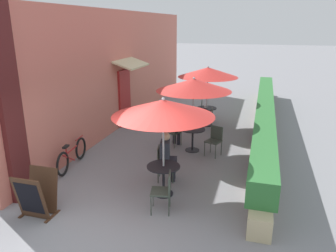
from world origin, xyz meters
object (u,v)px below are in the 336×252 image
object	(u,v)px
patio_umbrella_mid	(194,85)
patio_umbrella_far	(208,72)
cafe_chair_near_right	(164,189)
cafe_chair_mid_right	(215,138)
cafe_chair_far_left	(209,118)
menu_board	(37,194)
coffee_cup_far	(205,107)
seated_patron_near_left	(167,154)
bicycle_leaning	(72,155)
cafe_chair_mid_left	(172,131)
seated_patron_mid_left	(174,125)
coffee_cup_mid	(194,126)
patio_table_near	(164,174)
patio_table_mid	(193,135)
patio_umbrella_near	(163,108)
cafe_chair_near_left	(163,161)
patio_table_far	(206,113)
cafe_chair_far_right	(204,108)

from	to	relation	value
patio_umbrella_mid	patio_umbrella_far	bearing A→B (deg)	90.78
cafe_chair_near_right	cafe_chair_mid_right	world-z (taller)	same
cafe_chair_far_left	menu_board	distance (m)	6.78
coffee_cup_far	seated_patron_near_left	bearing A→B (deg)	-91.11
bicycle_leaning	cafe_chair_mid_right	bearing A→B (deg)	21.30
cafe_chair_mid_left	cafe_chair_far_left	size ratio (longest dim) A/B	1.00
menu_board	seated_patron_near_left	bearing A→B (deg)	47.07
cafe_chair_mid_left	seated_patron_mid_left	xyz separation A→B (m)	(0.04, 0.11, 0.17)
cafe_chair_mid_left	cafe_chair_far_left	bearing A→B (deg)	84.58
patio_umbrella_far	coffee_cup_far	bearing A→B (deg)	-126.82
coffee_cup_mid	menu_board	size ratio (longest dim) A/B	0.10
patio_table_near	bicycle_leaning	size ratio (longest dim) A/B	0.43
seated_patron_near_left	patio_umbrella_mid	xyz separation A→B (m)	(0.18, 2.12, 1.35)
patio_table_mid	patio_umbrella_near	bearing A→B (deg)	-91.23
cafe_chair_far_left	cafe_chair_near_left	bearing A→B (deg)	163.50
patio_umbrella_mid	seated_patron_near_left	bearing A→B (deg)	-94.76
patio_table_mid	bicycle_leaning	xyz separation A→B (m)	(-2.88, -2.08, -0.17)
patio_table_far	coffee_cup_mid	bearing A→B (deg)	-88.65
cafe_chair_near_right	coffee_cup_far	bearing A→B (deg)	-9.84
patio_table_near	cafe_chair_mid_left	size ratio (longest dim) A/B	0.86
patio_table_near	patio_table_far	distance (m)	5.50
cafe_chair_mid_left	cafe_chair_far_right	world-z (taller)	same
cafe_chair_near_right	patio_umbrella_mid	bearing A→B (deg)	-9.49
cafe_chair_near_left	patio_umbrella_far	world-z (taller)	patio_umbrella_far
patio_umbrella_near	bicycle_leaning	world-z (taller)	patio_umbrella_near
patio_umbrella_mid	bicycle_leaning	size ratio (longest dim) A/B	1.30
cafe_chair_near_left	menu_board	xyz separation A→B (m)	(-1.97, -2.20, -0.05)
seated_patron_near_left	coffee_cup_far	bearing A→B (deg)	166.72
menu_board	coffee_cup_mid	bearing A→B (deg)	63.20
cafe_chair_mid_left	cafe_chair_far_left	distance (m)	2.01
patio_table_mid	seated_patron_near_left	bearing A→B (deg)	-94.76
bicycle_leaning	patio_table_near	bearing A→B (deg)	-21.67
patio_umbrella_mid	cafe_chair_mid_left	world-z (taller)	patio_umbrella_mid
coffee_cup_mid	patio_umbrella_far	bearing A→B (deg)	91.35
cafe_chair_mid_left	cafe_chair_far_right	bearing A→B (deg)	101.87
patio_table_mid	seated_patron_mid_left	xyz separation A→B (m)	(-0.66, 0.28, 0.19)
cafe_chair_mid_right	patio_umbrella_far	xyz separation A→B (m)	(-0.73, 2.85, 1.52)
coffee_cup_mid	cafe_chair_far_left	distance (m)	1.87
seated_patron_near_left	cafe_chair_far_left	distance (m)	4.12
patio_umbrella_near	cafe_chair_mid_right	world-z (taller)	patio_umbrella_near
cafe_chair_near_left	seated_patron_mid_left	size ratio (longest dim) A/B	0.70
cafe_chair_near_left	cafe_chair_far_right	distance (m)	5.51
patio_table_near	cafe_chair_near_right	bearing A→B (deg)	-71.72
patio_umbrella_mid	bicycle_leaning	world-z (taller)	patio_umbrella_mid
patio_umbrella_far	coffee_cup_far	distance (m)	1.29
seated_patron_near_left	cafe_chair_near_right	bearing A→B (deg)	1.65
patio_table_far	cafe_chair_far_left	xyz separation A→B (m)	(0.20, -0.69, 0.02)
cafe_chair_near_left	cafe_chair_far_right	world-z (taller)	same
seated_patron_near_left	patio_umbrella_far	size ratio (longest dim) A/B	0.55
patio_umbrella_near	cafe_chair_mid_right	size ratio (longest dim) A/B	2.60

